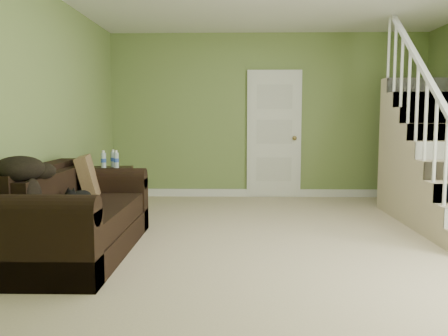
{
  "coord_description": "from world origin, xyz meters",
  "views": [
    {
      "loc": [
        -0.52,
        -4.87,
        1.26
      ],
      "look_at": [
        -0.64,
        0.3,
        0.72
      ],
      "focal_mm": 38.0,
      "sensor_mm": 36.0,
      "label": 1
    }
  ],
  "objects_px": {
    "side_table": "(112,191)",
    "banana": "(86,216)",
    "cat": "(80,198)",
    "sofa": "(75,220)"
  },
  "relations": [
    {
      "from": "side_table",
      "to": "banana",
      "type": "relative_size",
      "value": 4.53
    },
    {
      "from": "banana",
      "to": "cat",
      "type": "bearing_deg",
      "value": 111.94
    },
    {
      "from": "side_table",
      "to": "cat",
      "type": "xyz_separation_m",
      "value": [
        0.18,
        -1.82,
        0.21
      ]
    },
    {
      "from": "cat",
      "to": "banana",
      "type": "bearing_deg",
      "value": -50.61
    },
    {
      "from": "side_table",
      "to": "cat",
      "type": "height_order",
      "value": "side_table"
    },
    {
      "from": "sofa",
      "to": "side_table",
      "type": "relative_size",
      "value": 2.46
    },
    {
      "from": "cat",
      "to": "side_table",
      "type": "bearing_deg",
      "value": 112.64
    },
    {
      "from": "sofa",
      "to": "side_table",
      "type": "distance_m",
      "value": 1.8
    },
    {
      "from": "sofa",
      "to": "side_table",
      "type": "xyz_separation_m",
      "value": [
        -0.12,
        1.8,
        0.0
      ]
    },
    {
      "from": "sofa",
      "to": "banana",
      "type": "height_order",
      "value": "sofa"
    }
  ]
}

